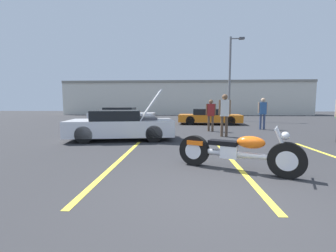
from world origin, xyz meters
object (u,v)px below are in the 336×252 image
at_px(light_pole, 231,75).
at_px(show_car_hood_open, 122,125).
at_px(parked_car_left_row, 122,116).
at_px(spectator_far_lot, 225,111).
at_px(motorcycle, 236,152).
at_px(parked_car_right_row, 209,117).
at_px(spectator_by_show_car, 263,111).
at_px(spectator_near_motorcycle, 211,113).

distance_m(light_pole, show_car_hood_open, 13.00).
height_order(parked_car_left_row, spectator_far_lot, spectator_far_lot).
distance_m(motorcycle, parked_car_right_row, 11.29).
bearing_deg(motorcycle, parked_car_right_row, 111.44).
xyz_separation_m(spectator_by_show_car, spectator_far_lot, (-2.67, -2.93, 0.07)).
xyz_separation_m(parked_car_left_row, spectator_by_show_car, (8.63, -2.44, 0.47)).
height_order(motorcycle, spectator_by_show_car, spectator_by_show_car).
height_order(spectator_near_motorcycle, spectator_far_lot, spectator_far_lot).
distance_m(spectator_by_show_car, spectator_far_lot, 3.96).
height_order(show_car_hood_open, parked_car_left_row, show_car_hood_open).
distance_m(show_car_hood_open, spectator_far_lot, 4.44).
bearing_deg(light_pole, parked_car_left_row, -152.37).
height_order(parked_car_left_row, spectator_near_motorcycle, spectator_near_motorcycle).
xyz_separation_m(show_car_hood_open, spectator_by_show_car, (6.97, 3.94, 0.47)).
distance_m(parked_car_right_row, spectator_near_motorcycle, 4.29).
bearing_deg(light_pole, parked_car_right_row, -122.03).
bearing_deg(parked_car_left_row, light_pole, 26.94).
bearing_deg(spectator_far_lot, spectator_near_motorcycle, 100.14).
relative_size(parked_car_right_row, spectator_by_show_car, 2.51).
bearing_deg(spectator_far_lot, motorcycle, -97.96).
bearing_deg(parked_car_right_row, spectator_far_lot, -87.07).
bearing_deg(light_pole, spectator_by_show_car, -86.84).
bearing_deg(spectator_near_motorcycle, light_pole, 71.25).
height_order(parked_car_right_row, spectator_near_motorcycle, spectator_near_motorcycle).
distance_m(show_car_hood_open, spectator_near_motorcycle, 4.93).
relative_size(parked_car_left_row, spectator_by_show_car, 2.48).
bearing_deg(spectator_far_lot, parked_car_right_row, 89.18).
bearing_deg(spectator_by_show_car, light_pole, 93.16).
distance_m(light_pole, parked_car_right_row, 5.36).
distance_m(show_car_hood_open, parked_car_right_row, 8.40).
bearing_deg(spectator_by_show_car, motorcycle, -112.86).
height_order(motorcycle, show_car_hood_open, show_car_hood_open).
height_order(light_pole, motorcycle, light_pole).
bearing_deg(parked_car_right_row, light_pole, 61.72).
relative_size(show_car_hood_open, parked_car_right_row, 0.99).
relative_size(light_pole, parked_car_right_row, 1.58).
distance_m(light_pole, motorcycle, 15.49).
bearing_deg(parked_car_right_row, spectator_near_motorcycle, -92.03).
height_order(light_pole, spectator_by_show_car, light_pole).
bearing_deg(spectator_near_motorcycle, spectator_by_show_car, 18.66).
relative_size(parked_car_right_row, spectator_near_motorcycle, 2.67).
height_order(light_pole, spectator_far_lot, light_pole).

